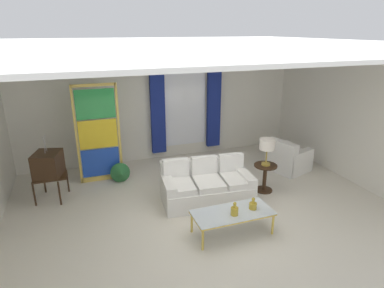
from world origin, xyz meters
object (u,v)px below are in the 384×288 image
object	(u,v)px
round_side_table	(265,175)
table_lamp_brass	(267,145)
armchair_white	(288,159)
couch_white_long	(206,185)
bottle_blue_decanter	(235,210)
coffee_table	(233,214)
peacock_figurine	(121,174)
stained_glass_divider	(98,136)
bottle_crystal_tall	(253,205)
vintage_tv	(48,165)

from	to	relation	value
round_side_table	table_lamp_brass	world-z (taller)	table_lamp_brass
armchair_white	couch_white_long	bearing A→B (deg)	-164.50
couch_white_long	bottle_blue_decanter	bearing A→B (deg)	-91.89
couch_white_long	bottle_blue_decanter	world-z (taller)	couch_white_long
coffee_table	bottle_blue_decanter	bearing A→B (deg)	-100.17
coffee_table	peacock_figurine	bearing A→B (deg)	119.90
bottle_blue_decanter	stained_glass_divider	distance (m)	3.55
couch_white_long	armchair_white	world-z (taller)	couch_white_long
coffee_table	couch_white_long	bearing A→B (deg)	88.75
couch_white_long	bottle_crystal_tall	bearing A→B (deg)	-75.19
bottle_blue_decanter	bottle_crystal_tall	size ratio (longest dim) A/B	1.11
armchair_white	stained_glass_divider	bearing A→B (deg)	167.30
couch_white_long	vintage_tv	xyz separation A→B (m)	(-2.93, 1.08, 0.42)
couch_white_long	bottle_crystal_tall	world-z (taller)	couch_white_long
bottle_crystal_tall	couch_white_long	bearing A→B (deg)	104.81
table_lamp_brass	coffee_table	bearing A→B (deg)	-138.89
couch_white_long	armchair_white	size ratio (longest dim) A/B	1.80
couch_white_long	stained_glass_divider	xyz separation A→B (m)	(-1.89, 1.63, 0.75)
round_side_table	couch_white_long	bearing A→B (deg)	176.50
armchair_white	round_side_table	world-z (taller)	armchair_white
bottle_crystal_tall	peacock_figurine	distance (m)	3.19
coffee_table	bottle_crystal_tall	size ratio (longest dim) A/B	6.38
peacock_figurine	table_lamp_brass	world-z (taller)	table_lamp_brass
coffee_table	bottle_blue_decanter	world-z (taller)	bottle_blue_decanter
bottle_blue_decanter	armchair_white	world-z (taller)	armchair_white
bottle_crystal_tall	stained_glass_divider	bearing A→B (deg)	127.47
stained_glass_divider	armchair_white	bearing A→B (deg)	-12.70
peacock_figurine	vintage_tv	bearing A→B (deg)	-170.00
couch_white_long	table_lamp_brass	distance (m)	1.50
table_lamp_brass	armchair_white	bearing A→B (deg)	34.23
couch_white_long	peacock_figurine	bearing A→B (deg)	138.60
coffee_table	vintage_tv	bearing A→B (deg)	141.33
armchair_white	bottle_blue_decanter	bearing A→B (deg)	-140.68
vintage_tv	table_lamp_brass	bearing A→B (deg)	-15.28
armchair_white	round_side_table	distance (m)	1.33
bottle_crystal_tall	vintage_tv	distance (m)	4.03
bottle_blue_decanter	stained_glass_divider	bearing A→B (deg)	121.83
table_lamp_brass	couch_white_long	bearing A→B (deg)	176.50
couch_white_long	armchair_white	distance (m)	2.49
coffee_table	stained_glass_divider	bearing A→B (deg)	122.91
round_side_table	table_lamp_brass	bearing A→B (deg)	90.00
couch_white_long	table_lamp_brass	bearing A→B (deg)	-3.50
stained_glass_divider	peacock_figurine	size ratio (longest dim) A/B	3.67
coffee_table	vintage_tv	size ratio (longest dim) A/B	1.00
table_lamp_brass	peacock_figurine	bearing A→B (deg)	153.42
bottle_blue_decanter	round_side_table	world-z (taller)	bottle_blue_decanter
table_lamp_brass	bottle_crystal_tall	bearing A→B (deg)	-129.21
bottle_blue_decanter	bottle_crystal_tall	distance (m)	0.39
bottle_crystal_tall	vintage_tv	bearing A→B (deg)	144.28
round_side_table	table_lamp_brass	size ratio (longest dim) A/B	1.04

